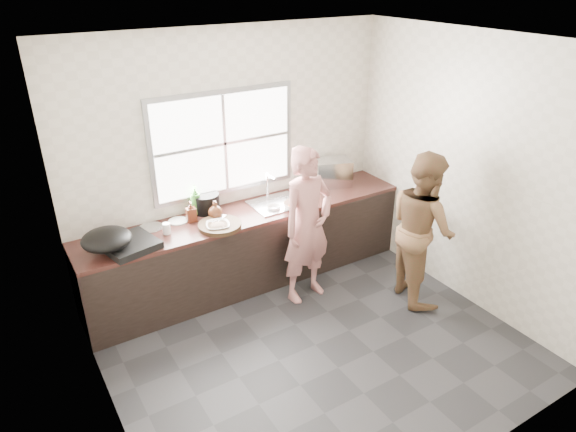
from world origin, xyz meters
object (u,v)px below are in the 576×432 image
bottle_brown_tall (191,212)px  pot_lid_right (151,228)px  cutting_board (220,225)px  bowl_mince (218,226)px  bowl_crabs (295,206)px  person_side (422,227)px  bottle_green (196,200)px  bottle_brown_short (215,210)px  dish_rack (332,172)px  woman (307,230)px  burner (130,245)px  wok (107,239)px  plate_food (178,221)px  black_pot (206,203)px  pot_lid_left (122,242)px  bowl_held (274,207)px  glass_jar (167,228)px

bottle_brown_tall → pot_lid_right: bottle_brown_tall is taller
cutting_board → bowl_mince: 0.03m
bowl_crabs → cutting_board: bearing=177.5°
person_side → bottle_green: size_ratio=5.10×
bottle_brown_short → dish_rack: bearing=3.5°
woman → cutting_board: bearing=146.7°
person_side → pot_lid_right: person_side is taller
burner → wok: size_ratio=1.00×
bowl_crabs → plate_food: (-1.17, 0.37, -0.02)m
black_pot → bowl_mince: bearing=-98.6°
bowl_mince → plate_food: bowl_mince is taller
black_pot → dish_rack: bearing=-3.7°
woman → black_pot: bearing=126.4°
woman → person_side: 1.17m
pot_lid_right → dish_rack: bearing=-1.1°
plate_food → bottle_brown_tall: 0.16m
woman → plate_food: 1.32m
cutting_board → wok: bearing=176.6°
bowl_crabs → plate_food: bearing=162.3°
bowl_crabs → burner: size_ratio=0.45×
bowl_crabs → bottle_brown_tall: bearing=163.0°
bottle_green → pot_lid_left: (-0.83, -0.20, -0.15)m
bowl_crabs → wok: bearing=177.0°
person_side → bottle_brown_short: person_side is taller
pot_lid_right → bottle_green: bearing=6.7°
bowl_mince → burner: bearing=174.8°
cutting_board → bottle_brown_tall: bottle_brown_tall is taller
plate_food → bowl_crabs: bearing=-17.7°
woman → bowl_held: size_ratio=8.62×
plate_food → pot_lid_left: 0.61m
bowl_mince → bottle_brown_tall: bearing=117.6°
bowl_held → black_pot: size_ratio=0.65×
bottle_brown_tall → pot_lid_left: 0.74m
person_side → pot_lid_left: size_ratio=7.09×
bowl_mince → person_side: bearing=-28.0°
bowl_mince → wok: wok is taller
glass_jar → cutting_board: bearing=-17.1°
pot_lid_left → pot_lid_right: bearing=22.9°
bowl_crabs → bowl_mince: bearing=178.6°
bowl_crabs → burner: 1.74m
bottle_brown_tall → bottle_brown_short: size_ratio=1.12×
bottle_green → glass_jar: bottle_green is taller
bottle_brown_tall → black_pot: bearing=29.1°
bowl_mince → burner: (-0.85, 0.08, 0.00)m
bottle_brown_short → dish_rack: (1.54, 0.09, 0.07)m
cutting_board → dish_rack: dish_rack is taller
bowl_held → bowl_crabs: bearing=-28.3°
plate_food → bottle_brown_tall: size_ratio=0.98×
bowl_held → glass_jar: 1.16m
bottle_brown_tall → dish_rack: size_ratio=0.47×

